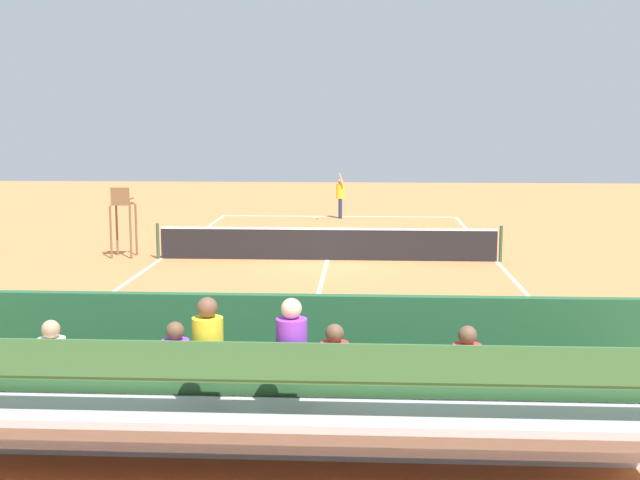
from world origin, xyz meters
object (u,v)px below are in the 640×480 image
object	(u,v)px
bleacher_stand	(257,414)
tennis_player	(340,194)
umpire_chair	(123,214)
tennis_ball_near	(346,229)
courtside_bench	(461,390)
tennis_racket	(316,218)
equipment_bag	(326,418)
tennis_net	(327,243)

from	to	relation	value
bleacher_stand	tennis_player	xyz separation A→B (m)	(-0.15, -25.75, 0.05)
umpire_chair	tennis_ball_near	distance (m)	9.46
umpire_chair	courtside_bench	world-z (taller)	umpire_chair
tennis_racket	tennis_ball_near	world-z (taller)	tennis_ball_near
equipment_bag	tennis_racket	bearing A→B (deg)	-86.25
tennis_player	tennis_ball_near	world-z (taller)	tennis_player
umpire_chair	tennis_ball_near	size ratio (longest dim) A/B	32.42
tennis_net	tennis_player	xyz separation A→B (m)	(-0.08, -10.36, 0.51)
tennis_net	bleacher_stand	xyz separation A→B (m)	(0.07, 15.39, 0.47)
tennis_net	equipment_bag	distance (m)	13.42
courtside_bench	equipment_bag	distance (m)	1.85
tennis_player	tennis_ball_near	size ratio (longest dim) A/B	29.18
bleacher_stand	tennis_ball_near	xyz separation A→B (m)	(-0.46, -22.23, -0.94)
courtside_bench	tennis_player	xyz separation A→B (m)	(2.33, -23.63, 0.46)
bleacher_stand	tennis_racket	bearing A→B (deg)	-88.03
bleacher_stand	tennis_ball_near	distance (m)	22.25
umpire_chair	tennis_racket	world-z (taller)	umpire_chair
tennis_racket	bleacher_stand	bearing A→B (deg)	91.97
tennis_net	courtside_bench	distance (m)	13.49
courtside_bench	tennis_racket	bearing A→B (deg)	-81.88
tennis_net	tennis_ball_near	distance (m)	6.87
tennis_net	tennis_player	distance (m)	10.37
tennis_player	tennis_net	bearing A→B (deg)	89.57
umpire_chair	tennis_ball_near	world-z (taller)	umpire_chair
courtside_bench	tennis_racket	xyz separation A→B (m)	(3.36, -23.55, -0.54)
equipment_bag	tennis_racket	world-z (taller)	equipment_bag
tennis_racket	courtside_bench	bearing A→B (deg)	98.12
tennis_ball_near	tennis_player	bearing A→B (deg)	-84.90
bleacher_stand	courtside_bench	distance (m)	3.28
tennis_player	courtside_bench	bearing A→B (deg)	95.62
tennis_net	tennis_ball_near	world-z (taller)	tennis_net
bleacher_stand	tennis_racket	size ratio (longest dim) A/B	15.46
tennis_net	umpire_chair	size ratio (longest dim) A/B	4.81
courtside_bench	tennis_ball_near	world-z (taller)	courtside_bench
tennis_net	equipment_bag	world-z (taller)	tennis_net
equipment_bag	tennis_net	bearing A→B (deg)	-87.45
tennis_net	courtside_bench	bearing A→B (deg)	100.27
equipment_bag	tennis_player	distance (m)	23.78
courtside_bench	tennis_ball_near	bearing A→B (deg)	-84.29
tennis_ball_near	equipment_bag	bearing A→B (deg)	90.58
bleacher_stand	courtside_bench	world-z (taller)	bleacher_stand
equipment_bag	tennis_ball_near	world-z (taller)	equipment_bag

